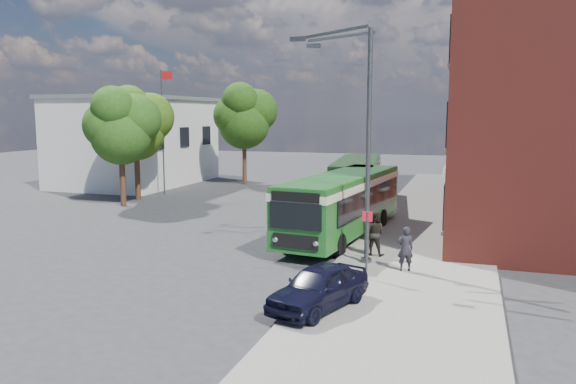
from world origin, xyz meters
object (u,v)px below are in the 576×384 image
(street_lamp, at_px, (359,142))
(parked_car, at_px, (319,287))
(bus_front, at_px, (343,199))
(bus_rear, at_px, (357,178))

(street_lamp, bearing_deg, parked_car, -90.38)
(bus_front, bearing_deg, parked_car, -81.21)
(bus_rear, bearing_deg, parked_car, -82.04)
(bus_front, distance_m, bus_rear, 9.39)
(street_lamp, distance_m, bus_rear, 14.63)
(street_lamp, distance_m, parked_car, 6.90)
(street_lamp, distance_m, bus_front, 5.82)
(street_lamp, relative_size, bus_rear, 0.79)
(bus_front, bearing_deg, street_lamp, -70.91)
(street_lamp, bearing_deg, bus_front, 109.09)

